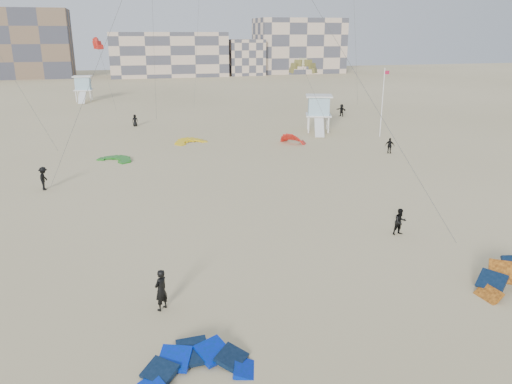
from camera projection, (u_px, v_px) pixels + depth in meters
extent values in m
plane|color=beige|center=(232.00, 323.00, 21.08)|extent=(320.00, 320.00, 0.00)
imported|color=black|center=(161.00, 290.00, 21.85)|extent=(0.82, 0.81, 1.92)
imported|color=black|center=(400.00, 222.00, 30.12)|extent=(0.85, 0.69, 1.65)
imported|color=black|center=(44.00, 178.00, 38.75)|extent=(0.83, 1.27, 1.84)
imported|color=black|center=(390.00, 146.00, 50.61)|extent=(0.98, 0.86, 1.59)
imported|color=black|center=(135.00, 120.00, 65.42)|extent=(0.80, 0.56, 1.55)
imported|color=black|center=(341.00, 110.00, 73.30)|extent=(1.31, 1.69, 1.78)
cylinder|color=#3F3F3F|center=(100.00, 58.00, 37.37)|extent=(8.39, 5.55, 17.86)
cylinder|color=#3F3F3F|center=(318.00, 10.00, 34.69)|extent=(6.03, 27.23, 24.51)
cylinder|color=#3F3F3F|center=(2.00, 59.00, 43.79)|extent=(7.30, 0.49, 17.04)
cylinder|color=#3F3F3F|center=(153.00, 27.00, 59.08)|extent=(0.18, 5.62, 22.68)
cylinder|color=#3F3F3F|center=(317.00, 100.00, 55.89)|extent=(2.28, 3.55, 7.01)
cylinder|color=#3F3F3F|center=(355.00, 32.00, 70.64)|extent=(5.98, 7.50, 21.67)
cylinder|color=#3F3F3F|center=(198.00, 21.00, 73.84)|extent=(2.97, 5.50, 24.97)
cylinder|color=#3F3F3F|center=(107.00, 77.00, 74.12)|extent=(2.04, 7.50, 9.06)
cube|color=white|center=(318.00, 115.00, 61.74)|extent=(3.87, 3.87, 0.15)
cube|color=#94BACA|center=(319.00, 105.00, 61.38)|extent=(3.18, 3.18, 2.18)
cube|color=white|center=(319.00, 96.00, 61.02)|extent=(4.01, 4.01, 0.17)
cube|color=white|center=(327.00, 128.00, 59.35)|extent=(2.03, 3.28, 1.81)
cube|color=white|center=(84.00, 90.00, 89.24)|extent=(3.27, 3.27, 0.15)
cube|color=#94BACA|center=(83.00, 83.00, 88.88)|extent=(2.68, 2.68, 2.18)
cube|color=white|center=(82.00, 76.00, 88.52)|extent=(3.39, 3.39, 0.17)
cube|color=white|center=(83.00, 98.00, 86.85)|extent=(1.31, 3.17, 1.81)
cylinder|color=white|center=(382.00, 103.00, 57.83)|extent=(0.10, 0.10, 7.92)
cube|color=#AC1737|center=(387.00, 72.00, 56.85)|extent=(0.59, 0.02, 0.40)
cube|color=brown|center=(16.00, 44.00, 134.25)|extent=(28.00, 14.00, 18.00)
cube|color=#CCB095|center=(168.00, 54.00, 141.35)|extent=(32.00, 16.00, 12.00)
cube|color=#CCB095|center=(299.00, 46.00, 152.45)|extent=(26.00, 14.00, 16.00)
cube|color=#CCB095|center=(245.00, 57.00, 145.24)|extent=(10.00, 10.00, 10.00)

